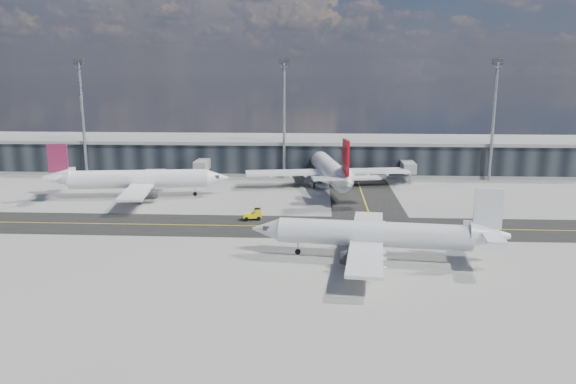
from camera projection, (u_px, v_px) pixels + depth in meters
name	position (u px, v px, depth m)	size (l,w,h in m)	color
ground	(266.00, 233.00, 92.42)	(300.00, 300.00, 0.00)	gray
taxiway_lanes	(293.00, 216.00, 102.69)	(180.00, 63.00, 0.03)	black
terminal_concourse	(286.00, 158.00, 145.16)	(152.00, 19.80, 8.80)	black
floodlight_masts	(284.00, 115.00, 135.95)	(102.50, 0.70, 28.90)	gray
airliner_af	(136.00, 179.00, 117.91)	(38.58, 32.99, 11.42)	white
airliner_redtail	(329.00, 169.00, 127.22)	(37.95, 44.32, 13.14)	white
airliner_near	(377.00, 235.00, 79.06)	(36.09, 30.83, 10.68)	silver
baggage_tug	(254.00, 214.00, 100.18)	(3.51, 2.28, 2.03)	#FFF20D
service_van	(319.00, 184.00, 127.69)	(2.78, 6.02, 1.67)	white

